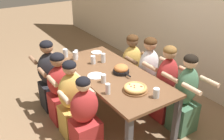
% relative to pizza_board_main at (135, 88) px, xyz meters
% --- Properties ---
extents(ground_plane, '(18.00, 18.00, 0.00)m').
position_rel_pizza_board_main_xyz_m(ground_plane, '(-0.57, 0.03, -0.79)').
color(ground_plane, '#896B4C').
rests_on(ground_plane, ground).
extents(restaurant_back_panel, '(10.00, 0.06, 3.20)m').
position_rel_pizza_board_main_xyz_m(restaurant_back_panel, '(-0.57, 1.76, 0.81)').
color(restaurant_back_panel, beige).
rests_on(restaurant_back_panel, ground).
extents(dining_table, '(2.01, 0.90, 0.76)m').
position_rel_pizza_board_main_xyz_m(dining_table, '(-0.57, 0.03, -0.12)').
color(dining_table, brown).
rests_on(dining_table, ground).
extents(pizza_board_main, '(0.32, 0.32, 0.07)m').
position_rel_pizza_board_main_xyz_m(pizza_board_main, '(0.00, 0.00, 0.00)').
color(pizza_board_main, brown).
rests_on(pizza_board_main, dining_table).
extents(skillet_bowl, '(0.34, 0.24, 0.13)m').
position_rel_pizza_board_main_xyz_m(skillet_bowl, '(-0.50, 0.14, 0.02)').
color(skillet_bowl, black).
rests_on(skillet_bowl, dining_table).
extents(empty_plate_a, '(0.18, 0.18, 0.02)m').
position_rel_pizza_board_main_xyz_m(empty_plate_a, '(-1.37, 0.23, -0.03)').
color(empty_plate_a, white).
rests_on(empty_plate_a, dining_table).
extents(empty_plate_b, '(0.23, 0.23, 0.02)m').
position_rel_pizza_board_main_xyz_m(empty_plate_b, '(-0.62, -0.22, -0.03)').
color(empty_plate_b, white).
rests_on(empty_plate_b, dining_table).
extents(drinking_glass_a, '(0.07, 0.07, 0.12)m').
position_rel_pizza_board_main_xyz_m(drinking_glass_a, '(-0.41, -0.22, 0.02)').
color(drinking_glass_a, silver).
rests_on(drinking_glass_a, dining_table).
extents(drinking_glass_b, '(0.06, 0.06, 0.12)m').
position_rel_pizza_board_main_xyz_m(drinking_glass_b, '(-1.39, -0.14, 0.03)').
color(drinking_glass_b, silver).
rests_on(drinking_glass_b, dining_table).
extents(drinking_glass_c, '(0.06, 0.06, 0.14)m').
position_rel_pizza_board_main_xyz_m(drinking_glass_c, '(-0.13, -0.33, 0.03)').
color(drinking_glass_c, silver).
rests_on(drinking_glass_c, dining_table).
extents(drinking_glass_d, '(0.08, 0.08, 0.13)m').
position_rel_pizza_board_main_xyz_m(drinking_glass_d, '(-1.31, -0.20, 0.03)').
color(drinking_glass_d, silver).
rests_on(drinking_glass_d, dining_table).
extents(drinking_glass_e, '(0.08, 0.08, 0.13)m').
position_rel_pizza_board_main_xyz_m(drinking_glass_e, '(-1.01, -0.04, 0.02)').
color(drinking_glass_e, silver).
rests_on(drinking_glass_e, dining_table).
extents(drinking_glass_f, '(0.08, 0.08, 0.12)m').
position_rel_pizza_board_main_xyz_m(drinking_glass_f, '(0.26, 0.11, 0.02)').
color(drinking_glass_f, silver).
rests_on(drinking_glass_f, dining_table).
extents(drinking_glass_g, '(0.08, 0.08, 0.13)m').
position_rel_pizza_board_main_xyz_m(drinking_glass_g, '(-1.50, -0.29, 0.02)').
color(drinking_glass_g, silver).
rests_on(drinking_glass_g, dining_table).
extents(drinking_glass_h, '(0.07, 0.07, 0.15)m').
position_rel_pizza_board_main_xyz_m(drinking_glass_h, '(-0.97, 0.12, 0.03)').
color(drinking_glass_h, silver).
rests_on(drinking_glass_h, dining_table).
extents(diner_near_midright, '(0.51, 0.40, 1.07)m').
position_rel_pizza_board_main_xyz_m(diner_near_midright, '(-0.17, -0.64, -0.31)').
color(diner_near_midright, '#B22D2D').
rests_on(diner_near_midright, ground).
extents(diner_far_center, '(0.51, 0.40, 1.19)m').
position_rel_pizza_board_main_xyz_m(diner_far_center, '(-0.53, 0.69, -0.24)').
color(diner_far_center, silver).
rests_on(diner_far_center, ground).
extents(diner_far_midleft, '(0.51, 0.40, 1.11)m').
position_rel_pizza_board_main_xyz_m(diner_far_midleft, '(-0.97, 0.69, -0.28)').
color(diner_far_midleft, gold).
rests_on(diner_far_midleft, ground).
extents(diner_far_right, '(0.51, 0.40, 1.18)m').
position_rel_pizza_board_main_xyz_m(diner_far_right, '(0.24, 0.69, -0.26)').
color(diner_far_right, '#477556').
rests_on(diner_far_right, ground).
extents(diner_near_center, '(0.51, 0.40, 1.14)m').
position_rel_pizza_board_main_xyz_m(diner_near_center, '(-0.53, -0.64, -0.28)').
color(diner_near_center, gold).
rests_on(diner_near_center, ground).
extents(diner_near_left, '(0.51, 0.40, 1.16)m').
position_rel_pizza_board_main_xyz_m(diner_near_left, '(-1.34, -0.64, -0.26)').
color(diner_near_left, '#232328').
rests_on(diner_near_left, ground).
extents(diner_far_midright, '(0.51, 0.40, 1.18)m').
position_rel_pizza_board_main_xyz_m(diner_far_midright, '(-0.13, 0.69, -0.25)').
color(diner_far_midright, '#B22D2D').
rests_on(diner_far_midright, ground).
extents(diner_near_midleft, '(0.51, 0.40, 1.11)m').
position_rel_pizza_board_main_xyz_m(diner_near_midleft, '(-0.93, -0.64, -0.28)').
color(diner_near_midleft, '#B22D2D').
rests_on(diner_near_midleft, ground).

